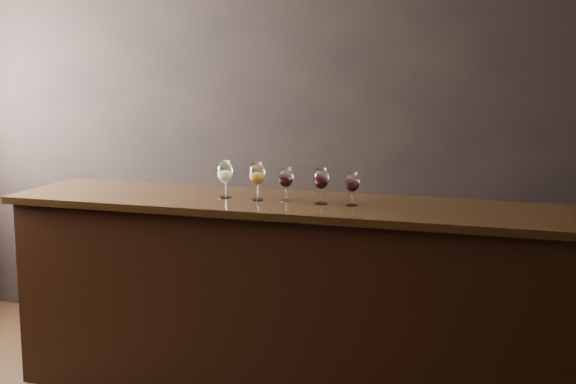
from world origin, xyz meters
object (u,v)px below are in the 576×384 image
(glass_red_a, at_px, (286,178))
(glass_red_c, at_px, (352,183))
(glass_white, at_px, (225,173))
(glass_amber, at_px, (257,175))
(glass_red_b, at_px, (321,179))
(back_bar_shelf, at_px, (319,286))
(bar_counter, at_px, (287,302))

(glass_red_a, xyz_separation_m, glass_red_c, (0.37, -0.00, -0.01))
(glass_white, bearing_deg, glass_red_c, 0.12)
(glass_amber, height_order, glass_red_b, glass_amber)
(back_bar_shelf, bearing_deg, glass_red_b, -73.21)
(back_bar_shelf, distance_m, glass_red_c, 1.14)
(glass_red_a, bearing_deg, back_bar_shelf, 91.18)
(glass_white, height_order, glass_amber, glass_amber)
(bar_counter, relative_size, glass_red_a, 16.41)
(bar_counter, distance_m, glass_amber, 0.74)
(bar_counter, distance_m, glass_white, 0.80)
(glass_red_a, height_order, glass_red_c, glass_red_a)
(bar_counter, xyz_separation_m, back_bar_shelf, (-0.02, 0.71, -0.11))
(glass_white, relative_size, glass_red_b, 1.07)
(back_bar_shelf, bearing_deg, bar_counter, -88.42)
(back_bar_shelf, relative_size, glass_red_a, 12.81)
(bar_counter, height_order, glass_amber, glass_amber)
(glass_white, height_order, glass_red_a, glass_white)
(glass_white, height_order, glass_red_c, glass_white)
(back_bar_shelf, bearing_deg, glass_red_c, -61.54)
(back_bar_shelf, relative_size, glass_red_b, 12.19)
(glass_amber, xyz_separation_m, glass_red_a, (0.16, 0.02, -0.02))
(glass_amber, distance_m, glass_red_b, 0.37)
(bar_counter, xyz_separation_m, glass_amber, (-0.17, -0.02, 0.72))
(back_bar_shelf, height_order, glass_red_c, glass_red_c)
(glass_white, xyz_separation_m, glass_red_a, (0.36, 0.01, -0.02))
(bar_counter, distance_m, glass_red_a, 0.70)
(back_bar_shelf, height_order, glass_red_b, glass_red_b)
(glass_white, bearing_deg, glass_red_b, -0.63)
(glass_amber, bearing_deg, glass_white, 176.60)
(glass_amber, bearing_deg, bar_counter, 7.04)
(bar_counter, relative_size, back_bar_shelf, 1.28)
(back_bar_shelf, height_order, glass_red_a, glass_red_a)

